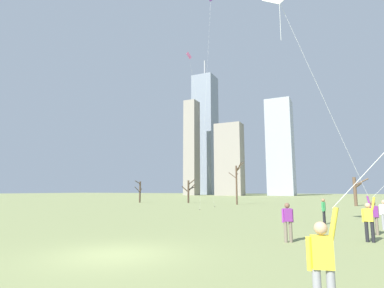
{
  "coord_description": "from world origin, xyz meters",
  "views": [
    {
      "loc": [
        6.98,
        -8.6,
        2.15
      ],
      "look_at": [
        0.0,
        6.0,
        4.59
      ],
      "focal_mm": 28.78,
      "sensor_mm": 36.0,
      "label": 1
    }
  ],
  "objects": [
    {
      "name": "bystander_watching_nearby",
      "position": [
        4.9,
        5.1,
        0.9
      ],
      "size": [
        0.43,
        0.36,
        1.62
      ],
      "color": "#726656",
      "rests_on": "ground"
    },
    {
      "name": "distant_kite_drifting_right_purple",
      "position": [
        -7.04,
        26.04,
        23.87
      ],
      "size": [
        0.33,
        4.23,
        27.98
      ],
      "color": "purple",
      "rests_on": "ground"
    },
    {
      "name": "skyline_squat_block",
      "position": [
        -14.71,
        122.66,
        20.07
      ],
      "size": [
        10.34,
        9.81,
        40.15
      ],
      "color": "#9EA3AD",
      "rests_on": "ground"
    },
    {
      "name": "skyline_tall_tower",
      "position": [
        -54.54,
        135.83,
        30.96
      ],
      "size": [
        10.97,
        10.79,
        71.1
      ],
      "color": "gray",
      "rests_on": "ground"
    },
    {
      "name": "bare_tree_far_right_edge",
      "position": [
        8.9,
        40.06,
        2.17
      ],
      "size": [
        1.99,
        1.15,
        3.95
      ],
      "color": "brown",
      "rests_on": "ground"
    },
    {
      "name": "distant_kite_drifting_left_pink",
      "position": [
        -8.42,
        23.52,
        16.36
      ],
      "size": [
        0.6,
        7.51,
        18.69
      ],
      "color": "pink",
      "rests_on": "ground"
    },
    {
      "name": "bystander_far_off_by_trees",
      "position": [
        5.93,
        13.16,
        0.9
      ],
      "size": [
        0.23,
        0.51,
        1.62
      ],
      "color": "black",
      "rests_on": "ground"
    },
    {
      "name": "kite_flyer_far_back_white",
      "position": [
        7.34,
        8.56,
        4.04
      ],
      "size": [
        4.87,
        2.45,
        13.27
      ],
      "color": "#726656",
      "rests_on": "ground"
    },
    {
      "name": "bare_tree_leftmost",
      "position": [
        -25.05,
        36.94,
        1.99
      ],
      "size": [
        1.2,
        1.96,
        3.86
      ],
      "color": "#423326",
      "rests_on": "ground"
    },
    {
      "name": "skyline_short_annex",
      "position": [
        -52.3,
        114.98,
        21.32
      ],
      "size": [
        5.47,
        6.18,
        42.64
      ],
      "color": "gray",
      "rests_on": "ground"
    },
    {
      "name": "bare_tree_left_of_center",
      "position": [
        -16.58,
        39.42,
        2.16
      ],
      "size": [
        2.0,
        2.51,
        4.08
      ],
      "color": "#423326",
      "rests_on": "ground"
    },
    {
      "name": "bare_tree_center",
      "position": [
        -7.27,
        37.06,
        3.41
      ],
      "size": [
        2.45,
        3.04,
        6.51
      ],
      "color": "#4C3828",
      "rests_on": "ground"
    },
    {
      "name": "skyline_mid_tower_right",
      "position": [
        -34.03,
        113.22,
        14.96
      ],
      "size": [
        11.2,
        6.65,
        29.92
      ],
      "color": "gray",
      "rests_on": "ground"
    },
    {
      "name": "ground_plane",
      "position": [
        0.0,
        0.0,
        0.0
      ],
      "size": [
        400.0,
        400.0,
        0.0
      ],
      "primitive_type": "plane",
      "color": "#848E56"
    }
  ]
}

